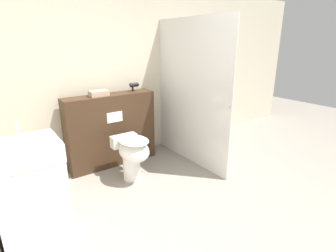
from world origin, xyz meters
name	(u,v)px	position (x,y,z in m)	size (l,w,h in m)	color
ground_plane	(225,239)	(0.00, 0.00, 0.00)	(12.00, 12.00, 0.00)	gray
wall_back	(113,75)	(0.00, 2.27, 1.25)	(8.00, 0.06, 2.50)	beige
partition_panel	(111,130)	(-0.18, 2.04, 0.51)	(1.26, 0.29, 1.02)	#3D2819
shower_glass	(191,94)	(0.80, 1.48, 1.01)	(0.04, 1.52, 2.02)	silver
toilet	(132,153)	(-0.17, 1.43, 0.37)	(0.35, 0.57, 0.57)	white
sink_vanity	(31,194)	(-1.38, 0.97, 0.48)	(0.54, 0.47, 1.09)	white
hair_drier	(134,85)	(0.24, 2.06, 1.11)	(0.15, 0.06, 0.12)	black
folded_towel	(99,93)	(-0.32, 2.02, 1.06)	(0.24, 0.16, 0.07)	tan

